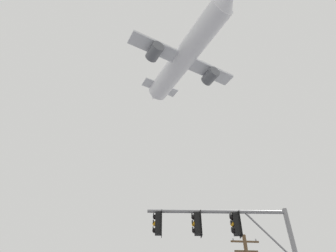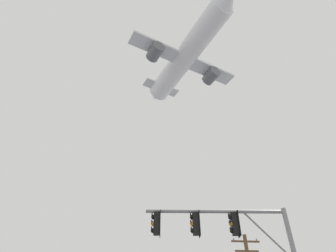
# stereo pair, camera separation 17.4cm
# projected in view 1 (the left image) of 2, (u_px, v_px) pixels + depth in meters

# --- Properties ---
(signal_pole_near) EXTENTS (6.03, 0.66, 6.12)m
(signal_pole_near) POSITION_uv_depth(u_px,v_px,m) (235.00, 242.00, 11.45)
(signal_pole_near) COLOR gray
(signal_pole_near) RESTS_ON ground
(airplane) EXTENTS (18.04, 23.36, 6.63)m
(airplane) POSITION_uv_depth(u_px,v_px,m) (185.00, 56.00, 45.84)
(airplane) COLOR white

